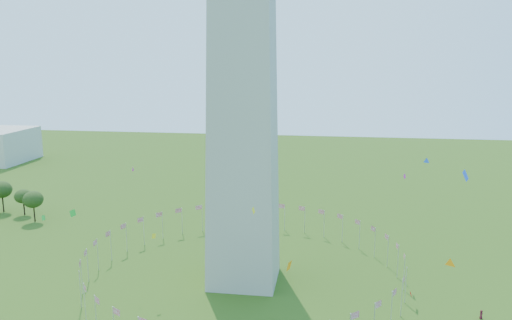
{
  "coord_description": "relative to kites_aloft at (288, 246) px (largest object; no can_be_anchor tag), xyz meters",
  "views": [
    {
      "loc": [
        20.54,
        -68.85,
        56.26
      ],
      "look_at": [
        5.29,
        35.0,
        34.89
      ],
      "focal_mm": 35.0,
      "sensor_mm": 36.0,
      "label": 1
    }
  ],
  "objects": [
    {
      "name": "kites_aloft",
      "position": [
        0.0,
        0.0,
        0.0
      ],
      "size": [
        121.88,
        75.45,
        36.0
      ],
      "color": "orange",
      "rests_on": "ground"
    },
    {
      "name": "flag_ring",
      "position": [
        -13.2,
        25.76,
        -15.35
      ],
      "size": [
        80.24,
        80.24,
        9.0
      ],
      "color": "silver",
      "rests_on": "ground"
    }
  ]
}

